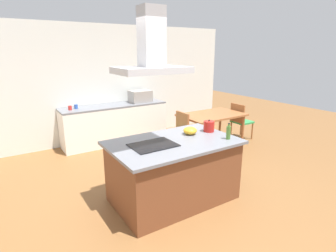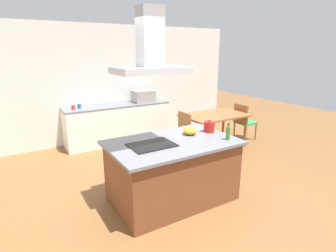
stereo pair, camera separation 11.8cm
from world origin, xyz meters
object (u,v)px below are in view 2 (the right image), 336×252
(range_hood, at_px, (150,52))
(cooktop, at_px, (152,145))
(coffee_mug_blue, at_px, (79,106))
(coffee_mug_red, at_px, (73,107))
(tea_kettle, at_px, (209,127))
(chair_at_right_end, at_px, (243,120))
(countertop_microwave, at_px, (143,96))
(mixing_bowl, at_px, (190,131))
(chair_at_left_end, at_px, (180,131))
(dining_table, at_px, (214,118))
(olive_oil_bottle, at_px, (228,133))

(range_hood, bearing_deg, cooktop, 180.00)
(coffee_mug_blue, bearing_deg, coffee_mug_red, -154.41)
(coffee_mug_red, bearing_deg, tea_kettle, -62.68)
(cooktop, xyz_separation_m, coffee_mug_blue, (-0.24, 2.94, 0.04))
(coffee_mug_blue, bearing_deg, range_hood, -85.27)
(chair_at_right_end, bearing_deg, coffee_mug_red, 158.32)
(coffee_mug_blue, bearing_deg, countertop_microwave, -2.27)
(mixing_bowl, distance_m, range_hood, 1.36)
(countertop_microwave, distance_m, chair_at_left_end, 1.55)
(chair_at_right_end, xyz_separation_m, range_hood, (-3.24, -1.43, 1.59))
(dining_table, bearing_deg, coffee_mug_blue, 149.55)
(tea_kettle, distance_m, chair_at_right_end, 2.61)
(mixing_bowl, height_order, dining_table, mixing_bowl)
(dining_table, bearing_deg, cooktop, -148.35)
(coffee_mug_blue, distance_m, chair_at_left_end, 2.28)
(coffee_mug_red, height_order, coffee_mug_blue, same)
(coffee_mug_red, distance_m, chair_at_left_end, 2.34)
(cooktop, relative_size, dining_table, 0.43)
(range_hood, bearing_deg, countertop_microwave, 65.96)
(cooktop, relative_size, tea_kettle, 2.74)
(dining_table, bearing_deg, countertop_microwave, 125.64)
(chair_at_left_end, bearing_deg, range_hood, -134.51)
(tea_kettle, height_order, coffee_mug_red, tea_kettle)
(olive_oil_bottle, relative_size, coffee_mug_red, 2.62)
(cooktop, bearing_deg, countertop_microwave, 65.96)
(dining_table, bearing_deg, coffee_mug_red, 151.99)
(coffee_mug_red, bearing_deg, range_hood, -82.36)
(cooktop, height_order, dining_table, cooktop)
(mixing_bowl, distance_m, dining_table, 2.09)
(tea_kettle, bearing_deg, mixing_bowl, 172.84)
(cooktop, distance_m, coffee_mug_red, 2.90)
(countertop_microwave, height_order, dining_table, countertop_microwave)
(countertop_microwave, height_order, coffee_mug_blue, countertop_microwave)
(mixing_bowl, xyz_separation_m, countertop_microwave, (0.57, 2.75, 0.08))
(tea_kettle, relative_size, range_hood, 0.24)
(coffee_mug_red, distance_m, range_hood, 3.12)
(chair_at_left_end, xyz_separation_m, range_hood, (-1.41, -1.43, 1.59))
(countertop_microwave, distance_m, dining_table, 1.82)
(tea_kettle, height_order, countertop_microwave, countertop_microwave)
(coffee_mug_red, bearing_deg, dining_table, -28.01)
(mixing_bowl, height_order, coffee_mug_blue, mixing_bowl)
(cooktop, xyz_separation_m, tea_kettle, (1.05, 0.09, 0.08))
(mixing_bowl, height_order, countertop_microwave, countertop_microwave)
(chair_at_right_end, distance_m, range_hood, 3.88)
(olive_oil_bottle, height_order, chair_at_right_end, olive_oil_bottle)
(mixing_bowl, relative_size, countertop_microwave, 0.41)
(chair_at_left_end, bearing_deg, tea_kettle, -104.85)
(cooktop, distance_m, dining_table, 2.74)
(tea_kettle, xyz_separation_m, range_hood, (-1.05, -0.09, 1.12))
(cooktop, distance_m, mixing_bowl, 0.73)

